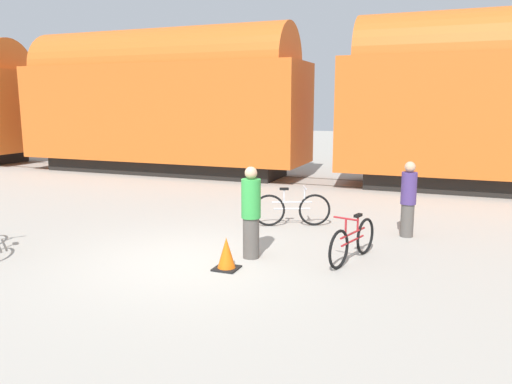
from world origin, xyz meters
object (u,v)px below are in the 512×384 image
Objects in this scene: freight_train at (323,97)px; bicycle_maroon at (353,241)px; person_in_green at (251,213)px; traffic_cone at (226,255)px; person_in_purple at (408,199)px; bicycle_silver at (292,209)px.

freight_train is 9.18m from bicycle_maroon.
person_in_green is 2.99× the size of traffic_cone.
bicycle_maroon is at bearing -43.55° from person_in_purple.
person_in_purple is at bearing 69.81° from bicycle_maroon.
bicycle_silver is at bearing 130.61° from bicycle_maroon.
freight_train reaches higher than person_in_purple.
person_in_purple reaches higher than bicycle_maroon.
freight_train is at bearing 94.67° from traffic_cone.
bicycle_maroon reaches higher than traffic_cone.
bicycle_maroon is 1.01× the size of person_in_green.
freight_train is at bearing 98.14° from bicycle_silver.
person_in_green is 0.94m from traffic_cone.
person_in_green is at bearing -89.52° from bicycle_silver.
bicycle_maroon is at bearing -49.39° from bicycle_silver.
bicycle_maroon is 1.06× the size of person_in_purple.
traffic_cone is (-0.13, -3.24, -0.13)m from bicycle_silver.
bicycle_maroon is at bearing 32.86° from traffic_cone.
bicycle_silver is 0.98× the size of person_in_green.
bicycle_maroon is 1.85m from person_in_green.
bicycle_silver is (-1.74, 2.03, 0.02)m from bicycle_maroon.
freight_train reaches higher than bicycle_maroon.
bicycle_maroon is 2.23m from traffic_cone.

